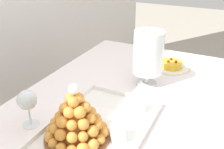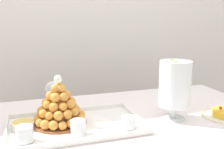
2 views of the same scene
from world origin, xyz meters
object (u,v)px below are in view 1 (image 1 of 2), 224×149
Objects in this scene: macaron_goblet at (148,53)px; dessert_cup_centre at (140,104)px; croquembouche at (76,119)px; wine_glass at (27,101)px; serving_tray at (96,132)px; dessert_cup_mid_left at (119,133)px; fruit_tart_plate at (171,66)px.

dessert_cup_centre is at bearing -167.75° from macaron_goblet.
wine_glass is at bearing 91.48° from croquembouche.
macaron_goblet is at bearing -29.10° from wine_glass.
macaron_goblet is (0.43, -0.04, 0.15)m from serving_tray.
dessert_cup_centre is at bearing -24.27° from serving_tray.
dessert_cup_mid_left is (-0.01, -0.09, 0.03)m from serving_tray.
fruit_tart_plate is at bearing -0.68° from dessert_cup_mid_left.
croquembouche is 0.82× the size of macaron_goblet.
wine_glass reaches higher than dessert_cup_centre.
dessert_cup_centre is 0.46m from fruit_tart_plate.
wine_glass is (-0.72, 0.33, 0.09)m from fruit_tart_plate.
croquembouche is 0.73m from fruit_tart_plate.
wine_glass is (-0.06, 0.33, 0.07)m from dessert_cup_mid_left.
serving_tray is 3.77× the size of wine_glass.
serving_tray is at bearing 174.88° from macaron_goblet.
macaron_goblet is (0.49, -0.08, 0.07)m from croquembouche.
croquembouche is at bearing -88.52° from wine_glass.
macaron_goblet is at bearing 165.08° from fruit_tart_plate.
fruit_tart_plate is at bearing -10.84° from croquembouche.
dessert_cup_mid_left is at bearing -67.94° from croquembouche.
serving_tray is 9.35× the size of dessert_cup_mid_left.
fruit_tart_plate is (0.23, -0.06, -0.14)m from macaron_goblet.
croquembouche is at bearing 169.16° from fruit_tart_plate.
dessert_cup_centre is 0.27m from macaron_goblet.
serving_tray is at bearing -33.23° from croquembouche.
dessert_cup_centre reaches higher than serving_tray.
macaron_goblet is at bearing -5.12° from serving_tray.
serving_tray is 0.22m from dessert_cup_centre.
croquembouche is 1.07× the size of fruit_tart_plate.
macaron_goblet is 0.28m from fruit_tart_plate.
macaron_goblet is 0.57m from wine_glass.
macaron_goblet reaches higher than dessert_cup_centre.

